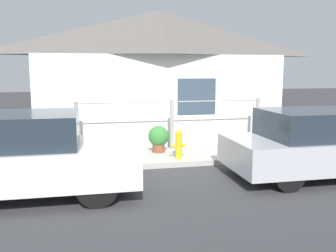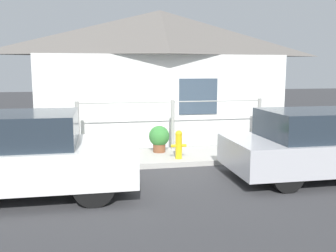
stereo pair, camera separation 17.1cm
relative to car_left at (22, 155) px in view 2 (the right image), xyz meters
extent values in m
plane|color=#38383A|center=(3.24, 1.26, -0.72)|extent=(60.00, 60.00, 0.00)
cube|color=#B2AFA8|center=(3.24, 2.07, -0.66)|extent=(24.00, 1.62, 0.12)
cube|color=white|center=(3.24, 3.50, 0.57)|extent=(7.04, 0.12, 2.58)
cube|color=#384756|center=(4.12, 3.43, 0.69)|extent=(1.10, 0.04, 1.00)
pyramid|color=#605B56|center=(3.24, 4.54, 2.51)|extent=(7.44, 2.20, 1.31)
cylinder|color=#999993|center=(0.84, 2.73, 0.03)|extent=(0.10, 0.10, 1.28)
cylinder|color=#999993|center=(3.24, 2.73, 0.03)|extent=(0.10, 0.10, 1.28)
cylinder|color=#999993|center=(5.64, 2.73, 0.03)|extent=(0.10, 0.10, 1.28)
cylinder|color=#999993|center=(3.24, 2.73, 0.62)|extent=(4.80, 0.03, 0.03)
cube|color=white|center=(0.04, 0.00, -0.15)|extent=(3.81, 1.84, 0.64)
cube|color=#232D38|center=(-0.11, 0.00, 0.44)|extent=(2.10, 1.61, 0.55)
cylinder|color=black|center=(1.23, 0.76, -0.39)|extent=(0.68, 0.21, 0.68)
cylinder|color=black|center=(1.21, -0.79, -0.39)|extent=(0.68, 0.21, 0.68)
cube|color=#B7B7BC|center=(5.83, 0.00, -0.21)|extent=(4.01, 1.80, 0.59)
cube|color=#232D38|center=(5.67, 0.00, 0.37)|extent=(2.21, 1.57, 0.55)
cylinder|color=black|center=(4.59, 0.77, -0.43)|extent=(0.59, 0.20, 0.59)
cylinder|color=black|center=(4.58, -0.75, -0.43)|extent=(0.59, 0.20, 0.59)
cylinder|color=yellow|center=(3.15, 1.61, -0.33)|extent=(0.15, 0.15, 0.55)
sphere|color=yellow|center=(3.15, 1.61, -0.02)|extent=(0.16, 0.16, 0.16)
cylinder|color=yellow|center=(3.03, 1.61, -0.30)|extent=(0.14, 0.07, 0.07)
cylinder|color=yellow|center=(3.26, 1.61, -0.30)|extent=(0.14, 0.07, 0.07)
cylinder|color=brown|center=(2.83, 2.39, -0.50)|extent=(0.31, 0.31, 0.21)
sphere|color=#387F38|center=(2.83, 2.39, -0.20)|extent=(0.51, 0.51, 0.51)
cylinder|color=brown|center=(0.39, 2.33, -0.52)|extent=(0.22, 0.22, 0.17)
sphere|color=#235B28|center=(0.39, 2.33, -0.28)|extent=(0.41, 0.41, 0.41)
camera|label=1|loc=(1.07, -6.61, 1.46)|focal=40.00mm
camera|label=2|loc=(1.24, -6.65, 1.46)|focal=40.00mm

